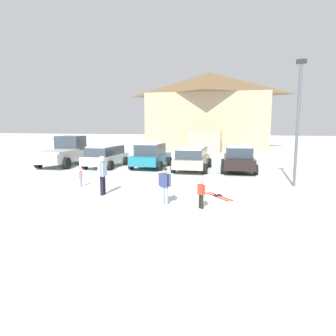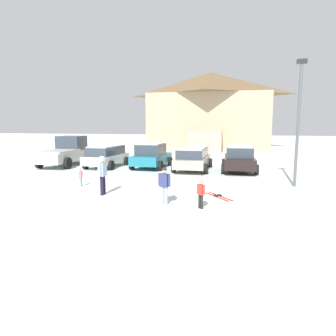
{
  "view_description": "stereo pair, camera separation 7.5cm",
  "coord_description": "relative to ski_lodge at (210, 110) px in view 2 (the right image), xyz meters",
  "views": [
    {
      "loc": [
        4.51,
        -6.94,
        3.01
      ],
      "look_at": [
        1.32,
        5.75,
        1.1
      ],
      "focal_mm": 32.0,
      "sensor_mm": 36.0,
      "label": 1
    },
    {
      "loc": [
        4.59,
        -6.92,
        3.01
      ],
      "look_at": [
        1.32,
        5.75,
        1.1
      ],
      "focal_mm": 32.0,
      "sensor_mm": 36.0,
      "label": 2
    }
  ],
  "objects": [
    {
      "name": "ground",
      "position": [
        -0.1,
        -31.8,
        -4.79
      ],
      "size": [
        160.0,
        160.0,
        0.0
      ],
      "primitive_type": "plane",
      "color": "silver"
    },
    {
      "name": "ski_lodge",
      "position": [
        0.0,
        0.0,
        0.0
      ],
      "size": [
        15.08,
        12.42,
        9.46
      ],
      "color": "tan",
      "rests_on": "ground"
    },
    {
      "name": "parked_white_suv",
      "position": [
        -5.0,
        -19.37,
        -3.96
      ],
      "size": [
        2.17,
        4.15,
        1.53
      ],
      "color": "white",
      "rests_on": "ground"
    },
    {
      "name": "parked_teal_hatchback",
      "position": [
        -1.82,
        -18.84,
        -3.93
      ],
      "size": [
        2.25,
        4.12,
        1.73
      ],
      "color": "#1C6E83",
      "rests_on": "ground"
    },
    {
      "name": "parked_beige_suv",
      "position": [
        1.19,
        -19.19,
        -3.96
      ],
      "size": [
        2.32,
        4.81,
        1.51
      ],
      "color": "tan",
      "rests_on": "ground"
    },
    {
      "name": "parked_black_sedan",
      "position": [
        4.15,
        -18.97,
        -3.96
      ],
      "size": [
        2.4,
        4.57,
        1.66
      ],
      "color": "black",
      "rests_on": "ground"
    },
    {
      "name": "pickup_truck",
      "position": [
        -8.33,
        -19.17,
        -3.8
      ],
      "size": [
        2.65,
        5.39,
        2.15
      ],
      "color": "beige",
      "rests_on": "ground"
    },
    {
      "name": "skier_child_in_red_jacket",
      "position": [
        3.02,
        -28.26,
        -4.2
      ],
      "size": [
        0.32,
        0.28,
        1.05
      ],
      "color": "black",
      "rests_on": "ground"
    },
    {
      "name": "skier_adult_in_blue_parka",
      "position": [
        -1.39,
        -27.18,
        -3.85
      ],
      "size": [
        0.24,
        0.62,
        1.67
      ],
      "color": "black",
      "rests_on": "ground"
    },
    {
      "name": "skier_child_in_pink_snowsuit",
      "position": [
        -3.24,
        -25.85,
        -4.29
      ],
      "size": [
        0.13,
        0.33,
        0.89
      ],
      "color": "#9BAED5",
      "rests_on": "ground"
    },
    {
      "name": "skier_teen_in_navy_coat",
      "position": [
        1.6,
        -28.06,
        -4.0
      ],
      "size": [
        0.5,
        0.29,
        1.41
      ],
      "color": "#9BAAC8",
      "rests_on": "ground"
    },
    {
      "name": "pair_of_skis",
      "position": [
        3.48,
        -26.31,
        -4.77
      ],
      "size": [
        1.29,
        1.48,
        0.08
      ],
      "color": "red",
      "rests_on": "ground"
    },
    {
      "name": "lamp_post",
      "position": [
        6.91,
        -23.24,
        -1.44
      ],
      "size": [
        0.44,
        0.24,
        6.0
      ],
      "color": "#515459",
      "rests_on": "ground"
    }
  ]
}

